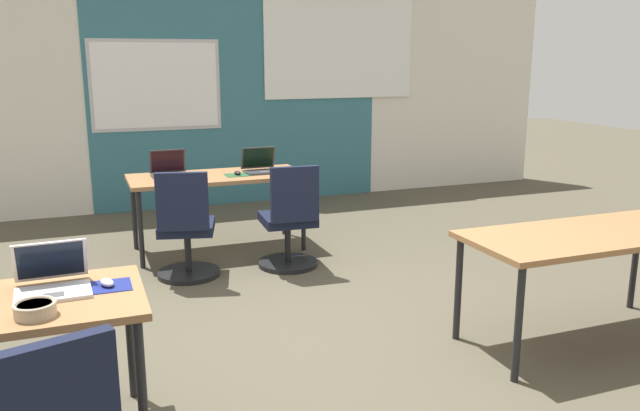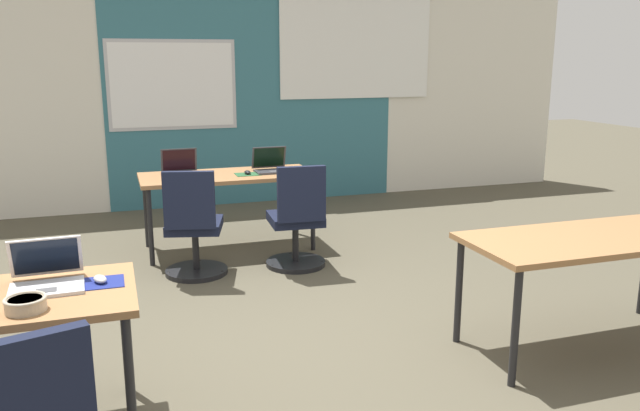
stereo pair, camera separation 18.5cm
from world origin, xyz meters
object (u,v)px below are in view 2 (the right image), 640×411
object	(u,v)px
chair_far_left	(194,233)
laptop_far_left	(181,169)
desk_far_center	(228,180)
desk_near_right	(593,245)
laptop_far_right	(272,166)
snack_bowl	(25,303)
mouse_far_right	(247,172)
mouse_near_left_inner	(100,279)
chair_far_right	(297,226)
laptop_near_left_inner	(46,277)

from	to	relation	value
chair_far_left	laptop_far_left	bearing A→B (deg)	-75.69
desk_far_center	desk_near_right	bearing A→B (deg)	-57.99
laptop_far_right	laptop_far_left	distance (m)	0.85
desk_far_center	snack_bowl	bearing A→B (deg)	-115.15
desk_far_center	laptop_far_left	distance (m)	0.44
desk_near_right	mouse_far_right	bearing A→B (deg)	120.14
laptop_far_right	mouse_far_right	world-z (taller)	laptop_far_right
laptop_far_right	mouse_near_left_inner	bearing A→B (deg)	-119.95
desk_near_right	mouse_far_right	distance (m)	3.14
laptop_far_right	snack_bowl	distance (m)	3.53
chair_far_left	laptop_far_right	bearing A→B (deg)	-125.23
desk_far_center	chair_far_left	size ratio (longest dim) A/B	1.74
laptop_far_right	chair_far_right	world-z (taller)	laptop_far_right
desk_far_center	snack_bowl	size ratio (longest dim) A/B	9.01
mouse_far_right	chair_far_right	xyz separation A→B (m)	(0.28, -0.68, -0.36)
laptop_far_right	chair_far_left	bearing A→B (deg)	-140.34
laptop_far_left	snack_bowl	size ratio (longest dim) A/B	1.91
chair_far_right	chair_far_left	size ratio (longest dim) A/B	1.00
mouse_far_right	laptop_far_right	bearing A→B (deg)	19.35
mouse_far_right	laptop_far_left	size ratio (longest dim) A/B	0.31
chair_far_left	desk_near_right	bearing A→B (deg)	150.45
laptop_far_right	snack_bowl	xyz separation A→B (m)	(-1.84, -3.01, -0.01)
laptop_near_left_inner	mouse_far_right	distance (m)	3.04
laptop_near_left_inner	laptop_far_right	bearing A→B (deg)	54.49
mouse_far_right	snack_bowl	distance (m)	3.32
laptop_far_right	laptop_far_left	bearing A→B (deg)	173.47
chair_far_right	laptop_far_left	size ratio (longest dim) A/B	2.72
desk_near_right	desk_far_center	size ratio (longest dim) A/B	1.00
desk_far_center	laptop_far_left	world-z (taller)	laptop_far_left
mouse_far_right	chair_far_right	distance (m)	0.82
mouse_far_right	laptop_far_left	xyz separation A→B (m)	(-0.59, 0.17, 0.03)
laptop_near_left_inner	chair_far_right	xyz separation A→B (m)	(1.80, 1.95, -0.39)
laptop_near_left_inner	snack_bowl	world-z (taller)	laptop_near_left_inner
laptop_near_left_inner	chair_far_left	xyz separation A→B (m)	(0.93, 2.00, -0.39)
laptop_near_left_inner	mouse_near_left_inner	world-z (taller)	laptop_near_left_inner
mouse_near_left_inner	laptop_far_right	bearing A→B (deg)	60.79
laptop_far_left	desk_near_right	bearing A→B (deg)	-54.96
laptop_far_right	chair_far_left	size ratio (longest dim) A/B	0.36
desk_near_right	laptop_far_left	distance (m)	3.62
desk_near_right	laptop_near_left_inner	bearing A→B (deg)	178.38
laptop_near_left_inner	chair_far_left	distance (m)	2.24
chair_far_left	chair_far_right	bearing A→B (deg)	-168.82
desk_near_right	chair_far_right	distance (m)	2.43
laptop_far_left	snack_bowl	world-z (taller)	laptop_far_left
laptop_far_right	chair_far_left	distance (m)	1.18
mouse_near_left_inner	laptop_far_left	xyz separation A→B (m)	(0.69, 2.83, 0.03)
laptop_far_left	desk_far_center	bearing A→B (deg)	-14.19
laptop_far_left	chair_far_left	world-z (taller)	laptop_far_left
chair_far_right	chair_far_left	bearing A→B (deg)	0.59
desk_near_right	mouse_far_right	xyz separation A→B (m)	(-1.58, 2.72, 0.08)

